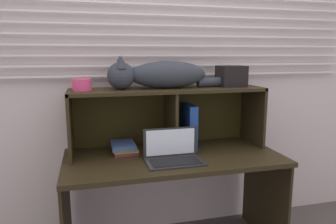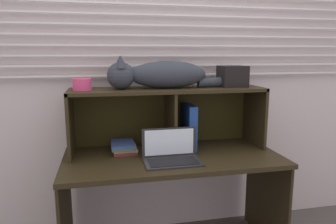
{
  "view_description": "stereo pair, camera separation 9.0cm",
  "coord_description": "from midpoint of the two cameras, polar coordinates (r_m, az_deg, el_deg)",
  "views": [
    {
      "loc": [
        -0.53,
        -1.74,
        1.37
      ],
      "look_at": [
        0.0,
        0.32,
        0.97
      ],
      "focal_mm": 33.51,
      "sensor_mm": 36.0,
      "label": 1
    },
    {
      "loc": [
        -0.44,
        -1.76,
        1.37
      ],
      "look_at": [
        0.0,
        0.32,
        0.97
      ],
      "focal_mm": 33.51,
      "sensor_mm": 36.0,
      "label": 2
    }
  ],
  "objects": [
    {
      "name": "back_panel_with_blinds",
      "position": [
        2.36,
        -0.04,
        7.81
      ],
      "size": [
        4.4,
        0.08,
        2.5
      ],
      "color": "beige",
      "rests_on": "ground"
    },
    {
      "name": "desk",
      "position": [
        2.14,
        2.07,
        -11.32
      ],
      "size": [
        1.42,
        0.67,
        0.71
      ],
      "color": "black",
      "rests_on": "ground"
    },
    {
      "name": "hutch_shelf_unit",
      "position": [
        2.2,
        1.05,
        1.12
      ],
      "size": [
        1.33,
        0.35,
        0.43
      ],
      "color": "black",
      "rests_on": "desk"
    },
    {
      "name": "cat",
      "position": [
        2.13,
        -0.27,
        6.79
      ],
      "size": [
        0.96,
        0.2,
        0.22
      ],
      "color": "#2D3139",
      "rests_on": "hutch_shelf_unit"
    },
    {
      "name": "laptop",
      "position": [
        1.98,
        1.97,
        -7.77
      ],
      "size": [
        0.35,
        0.22,
        0.2
      ],
      "color": "#242424",
      "rests_on": "desk"
    },
    {
      "name": "binder_upright",
      "position": [
        2.23,
        5.0,
        -2.62
      ],
      "size": [
        0.06,
        0.23,
        0.31
      ],
      "primitive_type": "cube",
      "color": "#1E4092",
      "rests_on": "desk"
    },
    {
      "name": "book_stack",
      "position": [
        2.18,
        -6.86,
        -6.32
      ],
      "size": [
        0.17,
        0.23,
        0.07
      ],
      "color": "maroon",
      "rests_on": "desk"
    },
    {
      "name": "small_basket",
      "position": [
        2.09,
        -14.15,
        4.9
      ],
      "size": [
        0.12,
        0.12,
        0.07
      ],
      "primitive_type": "cylinder",
      "color": "#D64071",
      "rests_on": "hutch_shelf_unit"
    },
    {
      "name": "storage_box",
      "position": [
        2.29,
        12.74,
        6.35
      ],
      "size": [
        0.18,
        0.17,
        0.15
      ],
      "primitive_type": "cube",
      "color": "black",
      "rests_on": "hutch_shelf_unit"
    }
  ]
}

